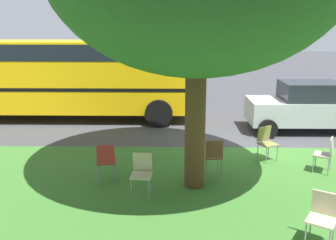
% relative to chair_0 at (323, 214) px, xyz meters
% --- Properties ---
extents(ground, '(80.00, 80.00, 0.00)m').
position_rel_chair_0_xyz_m(ground, '(0.07, -5.07, -0.52)').
color(ground, '#424247').
extents(grass_verge, '(48.00, 6.00, 0.01)m').
position_rel_chair_0_xyz_m(grass_verge, '(0.07, -1.87, -0.52)').
color(grass_verge, '#3D752D').
rests_on(grass_verge, ground).
extents(chair_0, '(0.57, 0.58, 0.88)m').
position_rel_chair_0_xyz_m(chair_0, '(0.00, 0.00, 0.00)').
color(chair_0, beige).
rests_on(chair_0, ground).
extents(chair_1, '(0.47, 0.47, 0.88)m').
position_rel_chair_0_xyz_m(chair_1, '(1.46, -2.83, 0.00)').
color(chair_1, brown).
rests_on(chair_1, ground).
extents(chair_2, '(0.45, 0.46, 0.88)m').
position_rel_chair_0_xyz_m(chair_2, '(3.90, -2.45, 0.00)').
color(chair_2, '#B7332D').
rests_on(chair_2, ground).
extents(chair_3, '(0.57, 0.56, 0.88)m').
position_rel_chair_0_xyz_m(chair_3, '(-1.24, -3.02, 0.00)').
color(chair_3, '#ADA393').
rests_on(chair_3, ground).
extents(chair_4, '(0.45, 0.45, 0.88)m').
position_rel_chair_0_xyz_m(chair_4, '(3.05, -1.78, 0.00)').
color(chair_4, beige).
rests_on(chair_4, ground).
extents(chair_5, '(0.56, 0.56, 0.88)m').
position_rel_chair_0_xyz_m(chair_5, '(-0.03, -3.92, 0.00)').
color(chair_5, olive).
rests_on(chair_5, ground).
extents(parked_car, '(3.70, 1.92, 1.65)m').
position_rel_chair_0_xyz_m(parked_car, '(-1.98, -6.68, 0.32)').
color(parked_car, '#ADB2B7').
rests_on(parked_car, ground).
extents(school_bus, '(10.40, 2.80, 2.88)m').
position_rel_chair_0_xyz_m(school_bus, '(6.92, -8.36, 1.24)').
color(school_bus, yellow).
rests_on(school_bus, ground).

